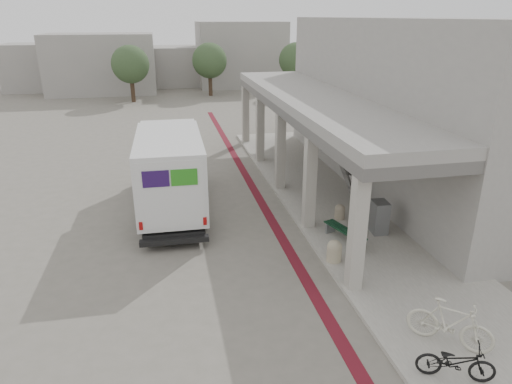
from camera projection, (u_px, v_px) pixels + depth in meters
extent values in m
plane|color=#666157|center=(253.00, 240.00, 15.40)|extent=(120.00, 120.00, 0.00)
cube|color=#5D121D|center=(268.00, 214.00, 17.41)|extent=(0.35, 40.00, 0.01)
cube|color=gray|center=(363.00, 228.00, 16.14)|extent=(4.40, 28.00, 0.12)
cube|color=gray|center=(399.00, 105.00, 19.64)|extent=(4.30, 17.00, 7.00)
cube|color=#5A5854|center=(316.00, 108.00, 18.93)|extent=(3.40, 16.90, 0.35)
cube|color=gray|center=(316.00, 99.00, 18.80)|extent=(3.40, 16.90, 0.35)
cube|color=gray|center=(102.00, 64.00, 43.91)|extent=(10.00, 6.00, 5.50)
cube|color=gray|center=(174.00, 66.00, 49.16)|extent=(8.00, 6.00, 4.00)
cube|color=gray|center=(241.00, 54.00, 48.22)|extent=(9.00, 6.00, 6.50)
cube|color=gray|center=(43.00, 67.00, 45.68)|extent=(7.00, 5.00, 4.50)
cylinder|color=#38281C|center=(133.00, 88.00, 39.56)|extent=(0.36, 0.36, 2.40)
sphere|color=#2E4126|center=(130.00, 64.00, 38.84)|extent=(3.20, 3.20, 3.20)
cylinder|color=#38281C|center=(210.00, 83.00, 42.72)|extent=(0.36, 0.36, 2.40)
sphere|color=#2E4126|center=(210.00, 61.00, 42.00)|extent=(3.20, 3.20, 3.20)
cylinder|color=#38281C|center=(295.00, 82.00, 43.34)|extent=(0.36, 0.36, 2.40)
sphere|color=#2E4126|center=(296.00, 60.00, 42.61)|extent=(3.20, 3.20, 3.20)
cube|color=black|center=(173.00, 200.00, 17.78)|extent=(2.14, 6.74, 0.29)
cube|color=silver|center=(170.00, 170.00, 16.45)|extent=(2.39, 5.02, 2.49)
cube|color=silver|center=(169.00, 150.00, 19.53)|extent=(2.33, 1.86, 2.20)
cube|color=silver|center=(170.00, 161.00, 20.74)|extent=(2.12, 0.61, 0.77)
cube|color=black|center=(168.00, 133.00, 20.04)|extent=(2.11, 0.51, 1.01)
cube|color=black|center=(175.00, 241.00, 14.64)|extent=(2.21, 0.28, 0.17)
cube|color=#271049|center=(137.00, 155.00, 16.71)|extent=(0.04, 1.34, 0.72)
cube|color=#29851D|center=(135.00, 167.00, 15.39)|extent=(0.04, 1.34, 0.72)
cube|color=#271049|center=(156.00, 179.00, 13.86)|extent=(0.81, 0.04, 0.53)
cube|color=#29851D|center=(184.00, 177.00, 14.01)|extent=(0.81, 0.04, 0.53)
cylinder|color=black|center=(148.00, 179.00, 19.86)|extent=(0.28, 0.87, 0.86)
cylinder|color=black|center=(194.00, 176.00, 20.21)|extent=(0.28, 0.87, 0.86)
cylinder|color=black|center=(144.00, 221.00, 15.83)|extent=(0.28, 0.87, 0.86)
cylinder|color=black|center=(202.00, 216.00, 16.18)|extent=(0.28, 0.87, 0.86)
cube|color=gray|center=(360.00, 245.00, 14.43)|extent=(0.38, 0.19, 0.37)
cube|color=gray|center=(330.00, 227.00, 15.61)|extent=(0.38, 0.19, 0.37)
cube|color=#10321D|center=(342.00, 231.00, 14.88)|extent=(0.65, 1.71, 0.04)
cube|color=#10321D|center=(345.00, 230.00, 14.95)|extent=(0.65, 1.71, 0.04)
cube|color=#10321D|center=(348.00, 229.00, 15.01)|extent=(0.65, 1.71, 0.04)
cylinder|color=tan|center=(334.00, 254.00, 13.80)|extent=(0.45, 0.45, 0.45)
sphere|color=tan|center=(334.00, 247.00, 13.72)|extent=(0.45, 0.45, 0.45)
cylinder|color=gray|center=(340.00, 214.00, 16.68)|extent=(0.37, 0.37, 0.37)
sphere|color=gray|center=(340.00, 209.00, 16.61)|extent=(0.37, 0.37, 0.37)
cube|color=slate|center=(379.00, 217.00, 15.53)|extent=(0.55, 0.71, 1.12)
imported|color=black|center=(456.00, 362.00, 9.25)|extent=(1.64, 1.12, 0.82)
imported|color=beige|center=(450.00, 323.00, 10.15)|extent=(1.75, 1.66, 1.13)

